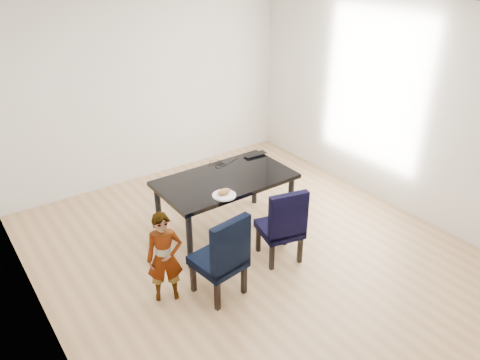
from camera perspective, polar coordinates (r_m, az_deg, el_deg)
floor at (r=5.57m, az=1.21°, el=-8.61°), size 4.50×5.00×0.01m
ceiling at (r=4.54m, az=1.56°, el=20.26°), size 4.50×5.00×0.01m
wall_back at (r=6.95m, az=-11.31°, el=10.87°), size 4.50×0.01×2.70m
wall_front at (r=3.49m, az=27.10°, el=-9.43°), size 4.50×0.01×2.70m
wall_left at (r=4.10m, az=-24.83°, el=-3.29°), size 0.01×5.00×2.70m
wall_right at (r=6.42m, az=17.91°, el=8.71°), size 0.01×5.00×2.70m
dining_table at (r=5.70m, az=-1.75°, el=-3.10°), size 1.60×0.90×0.75m
chair_left at (r=4.71m, az=-2.71°, el=-9.04°), size 0.51×0.53×0.95m
chair_right at (r=5.23m, az=4.87°, el=-5.20°), size 0.54×0.55×0.92m
child at (r=4.69m, az=-9.17°, el=-9.32°), size 0.42×0.36×0.98m
plate at (r=5.14m, az=-1.94°, el=-1.87°), size 0.33×0.33×0.01m
sandwich at (r=5.13m, az=-1.98°, el=-1.43°), size 0.17×0.09×0.07m
laptop at (r=6.13m, az=1.65°, el=3.26°), size 0.32×0.22×0.02m
cable_tangle at (r=5.81m, az=-2.35°, el=1.76°), size 0.17×0.17×0.01m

